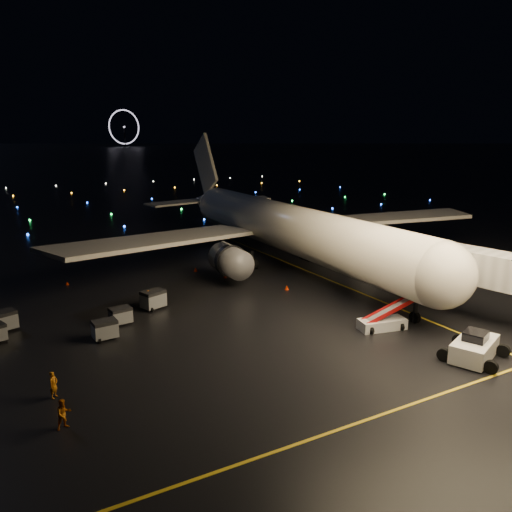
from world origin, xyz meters
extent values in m
plane|color=black|center=(0.00, 300.00, 0.00)|extent=(2000.00, 2000.00, 0.00)
cube|color=gold|center=(12.00, 15.00, 0.01)|extent=(0.25, 80.00, 0.02)
cube|color=gold|center=(-5.00, -10.00, 0.01)|extent=(60.00, 0.25, 0.02)
cube|color=silver|center=(8.70, -7.40, 1.12)|extent=(5.28, 4.07, 2.24)
imported|color=orange|center=(-20.34, 1.93, 0.92)|extent=(0.78, 0.79, 1.83)
imported|color=orange|center=(-20.29, -2.10, 0.93)|extent=(1.06, 0.93, 1.86)
imported|color=orange|center=(-9.81, 15.74, 0.96)|extent=(1.03, 1.20, 1.93)
cone|color=#FB2E00|center=(5.53, 14.43, 0.27)|extent=(0.55, 0.55, 0.53)
cone|color=#FB2E00|center=(-0.46, 26.49, 0.26)|extent=(0.55, 0.55, 0.52)
cone|color=#FB2E00|center=(1.50, 22.01, 0.24)|extent=(0.56, 0.56, 0.49)
cone|color=#FB2E00|center=(-15.60, 28.14, 0.23)|extent=(0.41, 0.41, 0.45)
cube|color=gray|center=(-9.36, 15.56, 0.93)|extent=(2.58, 2.18, 1.86)
cube|color=gray|center=(-15.25, 10.14, 0.83)|extent=(2.06, 1.52, 1.66)
cube|color=gray|center=(-13.24, 12.93, 0.79)|extent=(2.01, 1.53, 1.58)
cube|color=gray|center=(-22.66, 16.33, 0.88)|extent=(2.46, 2.09, 1.76)
camera|label=1|loc=(-23.01, -30.35, 16.76)|focal=35.00mm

